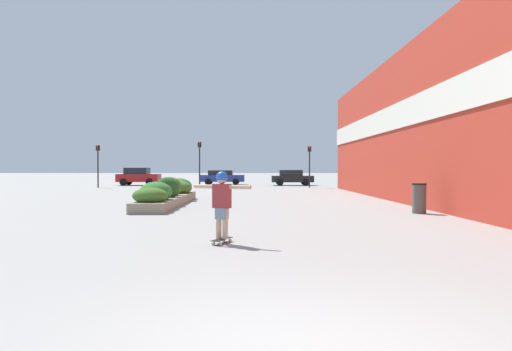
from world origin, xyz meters
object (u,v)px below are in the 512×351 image
object	(u,v)px
skateboarder	(222,198)
traffic_light_far_left	(98,159)
car_leftmost	(292,177)
trash_bin	(419,198)
car_center_left	(138,176)
skateboard	(222,240)
traffic_light_right	(309,159)
traffic_light_left	(200,157)
car_center_right	(222,177)

from	to	relation	value
skateboarder	traffic_light_far_left	size ratio (longest dim) A/B	0.41
skateboarder	car_leftmost	world-z (taller)	skateboarder
trash_bin	car_center_left	bearing A→B (deg)	122.02
skateboarder	skateboard	bearing A→B (deg)	-80.62
traffic_light_far_left	trash_bin	bearing A→B (deg)	-48.90
skateboard	traffic_light_right	distance (m)	28.78
trash_bin	traffic_light_left	world-z (taller)	traffic_light_left
trash_bin	car_center_right	xyz separation A→B (m)	(-9.00, 28.47, 0.21)
skateboard	traffic_light_far_left	world-z (taller)	traffic_light_far_left
traffic_light_left	traffic_light_far_left	world-z (taller)	traffic_light_left
trash_bin	traffic_light_left	distance (m)	23.97
trash_bin	traffic_light_right	size ratio (longest dim) A/B	0.31
car_leftmost	car_center_left	bearing A→B (deg)	-90.95
traffic_light_far_left	car_leftmost	bearing A→B (deg)	17.12
skateboard	car_center_right	size ratio (longest dim) A/B	0.16
trash_bin	traffic_light_far_left	distance (m)	28.62
skateboarder	traffic_light_far_left	bearing A→B (deg)	136.97
skateboarder	car_center_right	size ratio (longest dim) A/B	0.34
skateboarder	car_leftmost	size ratio (longest dim) A/B	0.37
traffic_light_far_left	traffic_light_left	bearing A→B (deg)	-0.03
car_leftmost	traffic_light_far_left	xyz separation A→B (m)	(-16.47, -5.07, 1.64)
skateboard	traffic_light_far_left	bearing A→B (deg)	136.97
car_center_right	car_center_left	bearing A→B (deg)	-78.12
skateboard	car_leftmost	size ratio (longest dim) A/B	0.18
skateboard	car_center_left	bearing A→B (deg)	130.45
traffic_light_right	car_leftmost	bearing A→B (deg)	102.34
car_center_right	traffic_light_far_left	size ratio (longest dim) A/B	1.22
skateboard	traffic_light_left	distance (m)	28.33
skateboard	traffic_light_left	world-z (taller)	traffic_light_left
skateboard	car_center_left	world-z (taller)	car_center_left
skateboard	skateboarder	distance (m)	0.90
car_leftmost	traffic_light_right	distance (m)	5.21
trash_bin	traffic_light_left	bearing A→B (deg)	115.74
car_center_left	traffic_light_right	bearing A→B (deg)	71.86
traffic_light_left	traffic_light_far_left	size ratio (longest dim) A/B	1.08
skateboarder	traffic_light_far_left	distance (m)	30.54
car_center_right	traffic_light_right	size ratio (longest dim) A/B	1.25
car_leftmost	traffic_light_left	distance (m)	9.70
car_center_left	traffic_light_right	size ratio (longest dim) A/B	1.13
car_center_left	traffic_light_left	world-z (taller)	traffic_light_left
trash_bin	traffic_light_far_left	world-z (taller)	traffic_light_far_left
trash_bin	skateboarder	bearing A→B (deg)	-135.58
car_leftmost	traffic_light_right	bearing A→B (deg)	12.34
trash_bin	car_center_right	bearing A→B (deg)	107.54
car_center_right	traffic_light_right	bearing A→B (deg)	49.07
skateboard	car_center_right	distance (m)	35.01
car_center_right	traffic_light_right	xyz separation A→B (m)	(7.76, -6.73, 1.60)
traffic_light_left	car_center_right	bearing A→B (deg)	78.82
car_center_right	traffic_light_left	xyz separation A→B (m)	(-1.38, -6.95, 1.81)
trash_bin	car_center_left	distance (m)	31.65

